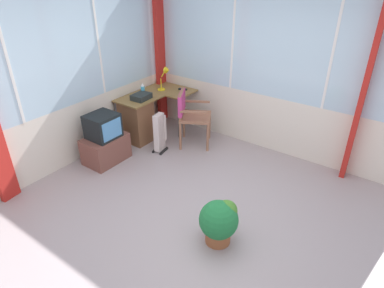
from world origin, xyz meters
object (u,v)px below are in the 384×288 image
at_px(desk_lamp, 166,75).
at_px(paper_tray, 141,97).
at_px(wooden_armchair, 188,111).
at_px(tv_on_stand, 105,141).
at_px(spray_bottle, 143,89).
at_px(tv_remote, 183,89).
at_px(space_heater, 160,132).
at_px(potted_plant, 220,220).
at_px(desk, 139,118).

relative_size(desk_lamp, paper_tray, 1.32).
relative_size(wooden_armchair, tv_on_stand, 1.19).
xyz_separation_m(spray_bottle, tv_on_stand, (-1.01, -0.12, -0.50)).
relative_size(tv_remote, spray_bottle, 0.69).
relative_size(tv_remote, space_heater, 0.23).
xyz_separation_m(paper_tray, tv_on_stand, (-0.86, -0.01, -0.44)).
distance_m(tv_remote, paper_tray, 0.80).
bearing_deg(paper_tray, wooden_armchair, -66.10).
bearing_deg(wooden_armchair, spray_bottle, 101.40).
distance_m(tv_remote, tv_on_stand, 1.68).
bearing_deg(desk_lamp, tv_remote, -60.42).
relative_size(desk_lamp, potted_plant, 0.77).
height_order(tv_remote, potted_plant, tv_remote).
bearing_deg(tv_remote, tv_on_stand, 151.95).
distance_m(paper_tray, wooden_armchair, 0.80).
xyz_separation_m(tv_remote, wooden_armchair, (-0.43, -0.43, -0.15)).
distance_m(wooden_armchair, potted_plant, 2.28).
relative_size(desk_lamp, tv_remote, 2.65).
distance_m(desk_lamp, potted_plant, 3.04).
xyz_separation_m(wooden_armchair, tv_on_stand, (-1.17, 0.70, -0.26)).
height_order(desk, potted_plant, desk).
bearing_deg(wooden_armchair, paper_tray, 113.90).
xyz_separation_m(desk, tv_on_stand, (-0.82, -0.08, -0.06)).
height_order(wooden_armchair, potted_plant, wooden_armchair).
bearing_deg(desk_lamp, spray_bottle, 164.07).
height_order(desk, wooden_armchair, wooden_armchair).
bearing_deg(spray_bottle, potted_plant, -120.99).
height_order(desk_lamp, tv_on_stand, desk_lamp).
bearing_deg(potted_plant, tv_remote, 44.73).
xyz_separation_m(desk_lamp, tv_remote, (0.14, -0.25, -0.25)).
distance_m(wooden_armchair, tv_on_stand, 1.39).
bearing_deg(space_heater, spray_bottle, 64.11).
bearing_deg(paper_tray, spray_bottle, 33.96).
height_order(wooden_armchair, tv_on_stand, wooden_armchair).
height_order(spray_bottle, wooden_armchair, spray_bottle).
relative_size(space_heater, potted_plant, 1.25).
bearing_deg(space_heater, desk, 79.78).
height_order(tv_remote, tv_on_stand, tv_on_stand).
relative_size(tv_remote, tv_on_stand, 0.20).
height_order(desk, paper_tray, paper_tray).
distance_m(tv_remote, space_heater, 1.00).
relative_size(paper_tray, tv_on_stand, 0.39).
bearing_deg(desk, wooden_armchair, -65.68).
xyz_separation_m(tv_remote, spray_bottle, (-0.60, 0.38, 0.09)).
xyz_separation_m(tv_remote, tv_on_stand, (-1.60, 0.27, -0.40)).
height_order(tv_remote, spray_bottle, spray_bottle).
height_order(tv_remote, wooden_armchair, wooden_armchair).
bearing_deg(spray_bottle, desk, -168.88).
height_order(tv_on_stand, space_heater, tv_on_stand).
bearing_deg(wooden_armchair, desk, 114.32).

